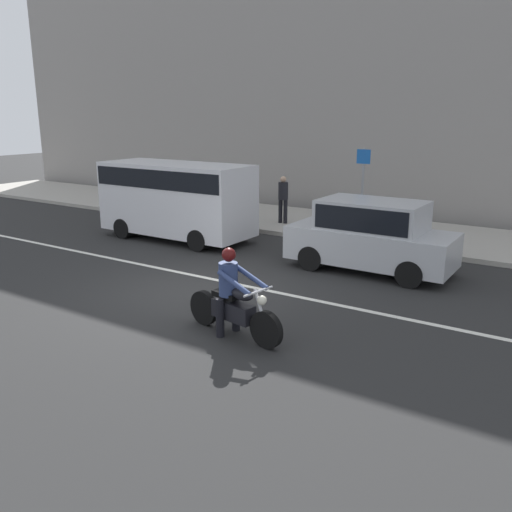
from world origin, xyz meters
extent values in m
plane|color=#272727|center=(0.00, 0.00, 0.00)|extent=(80.00, 80.00, 0.00)
cube|color=#A8A399|center=(0.00, 8.00, 0.07)|extent=(40.00, 4.40, 0.14)
cube|color=gray|center=(0.00, 11.40, 6.37)|extent=(40.00, 1.40, 12.75)
cube|color=silver|center=(-0.31, 0.90, 0.00)|extent=(18.00, 0.14, 0.01)
cylinder|color=black|center=(2.94, -1.70, 0.33)|extent=(0.67, 0.23, 0.66)
cylinder|color=black|center=(1.40, -1.44, 0.33)|extent=(0.67, 0.23, 0.66)
cylinder|color=silver|center=(2.82, -1.68, 0.65)|extent=(0.34, 0.11, 0.71)
cube|color=black|center=(2.17, -1.57, 0.47)|extent=(0.89, 0.42, 0.32)
ellipsoid|color=black|center=(2.39, -1.61, 0.84)|extent=(0.51, 0.32, 0.22)
cube|color=black|center=(2.00, -1.54, 0.74)|extent=(0.55, 0.32, 0.10)
cylinder|color=silver|center=(2.76, -1.67, 0.97)|extent=(0.16, 0.70, 0.04)
sphere|color=silver|center=(2.84, -1.68, 0.83)|extent=(0.17, 0.17, 0.17)
cylinder|color=silver|center=(1.90, -1.36, 0.35)|extent=(0.70, 0.18, 0.07)
cylinder|color=black|center=(2.00, -1.74, 0.36)|extent=(0.17, 0.17, 0.72)
cylinder|color=black|center=(2.07, -1.35, 0.36)|extent=(0.17, 0.17, 0.72)
cylinder|color=navy|center=(2.05, -1.55, 1.04)|extent=(0.39, 0.39, 0.60)
cylinder|color=navy|center=(2.37, -1.83, 1.10)|extent=(0.75, 0.21, 0.33)
cylinder|color=navy|center=(2.45, -1.39, 1.10)|extent=(0.75, 0.21, 0.33)
sphere|color=tan|center=(2.07, -1.55, 1.46)|extent=(0.20, 0.20, 0.20)
sphere|color=#510F0F|center=(2.07, -1.55, 1.49)|extent=(0.25, 0.25, 0.25)
cube|color=silver|center=(-3.73, 3.69, 1.31)|extent=(4.91, 1.90, 2.14)
cube|color=black|center=(-3.73, 3.69, 1.98)|extent=(4.76, 1.93, 0.56)
cylinder|color=black|center=(-2.20, 3.69, 0.32)|extent=(0.64, 1.96, 0.64)
cylinder|color=black|center=(-5.25, 3.69, 0.32)|extent=(0.64, 1.96, 0.64)
cube|color=#B2B5BA|center=(2.70, 3.62, 0.66)|extent=(4.08, 1.70, 0.84)
cube|color=#B2B5BA|center=(2.70, 3.62, 1.44)|extent=(2.53, 1.56, 0.72)
cube|color=black|center=(2.70, 3.62, 1.44)|extent=(2.33, 1.59, 0.58)
cylinder|color=black|center=(3.96, 3.62, 0.32)|extent=(0.64, 1.76, 0.64)
cylinder|color=black|center=(1.43, 3.62, 0.32)|extent=(0.64, 1.76, 0.64)
cylinder|color=gray|center=(1.03, 7.08, 1.48)|extent=(0.08, 0.08, 2.68)
cube|color=#1959B2|center=(1.03, 7.05, 2.57)|extent=(0.44, 0.03, 0.44)
cylinder|color=black|center=(-1.97, 7.11, 0.55)|extent=(0.14, 0.14, 0.83)
cylinder|color=black|center=(-1.77, 7.11, 0.55)|extent=(0.14, 0.14, 0.83)
cylinder|color=black|center=(-1.87, 7.11, 1.27)|extent=(0.34, 0.34, 0.60)
sphere|color=tan|center=(-1.87, 7.11, 1.67)|extent=(0.21, 0.21, 0.21)
camera|label=1|loc=(7.40, -8.88, 3.89)|focal=37.68mm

